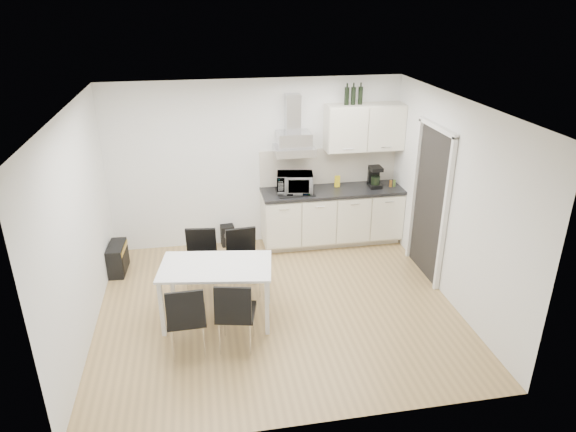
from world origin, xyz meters
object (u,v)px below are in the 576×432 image
object	(u,v)px
chair_near_left	(187,318)
floor_speaker	(228,235)
chair_near_right	(236,313)
guitar_amp	(118,258)
kitchenette	(334,194)
dining_table	(216,272)
chair_far_right	(244,264)
chair_far_left	(201,264)

from	to	relation	value
chair_near_left	floor_speaker	world-z (taller)	chair_near_left
chair_near_right	guitar_amp	distance (m)	2.55
kitchenette	dining_table	size ratio (longest dim) A/B	1.77
kitchenette	chair_near_left	xyz separation A→B (m)	(-2.31, -2.43, -0.39)
floor_speaker	guitar_amp	bearing A→B (deg)	-165.80
chair_near_right	floor_speaker	world-z (taller)	chair_near_right
chair_near_left	chair_far_right	bearing A→B (deg)	54.83
dining_table	chair_near_right	distance (m)	0.64
chair_far_left	guitar_amp	size ratio (longest dim) A/B	1.67
dining_table	floor_speaker	world-z (taller)	dining_table
kitchenette	chair_far_left	bearing A→B (deg)	-149.96
dining_table	chair_far_left	distance (m)	0.69
dining_table	chair_near_right	world-z (taller)	chair_near_right
kitchenette	chair_far_left	size ratio (longest dim) A/B	2.86
kitchenette	chair_near_right	size ratio (longest dim) A/B	2.86
chair_near_left	chair_near_right	world-z (taller)	same
floor_speaker	chair_near_right	bearing A→B (deg)	-97.30
chair_far_left	chair_near_right	bearing A→B (deg)	114.07
dining_table	chair_far_left	size ratio (longest dim) A/B	1.61
chair_far_left	dining_table	bearing A→B (deg)	113.28
chair_far_right	floor_speaker	xyz separation A→B (m)	(-0.13, 1.48, -0.27)
kitchenette	floor_speaker	xyz separation A→B (m)	(-1.69, 0.17, -0.66)
chair_far_left	floor_speaker	bearing A→B (deg)	-100.06
guitar_amp	floor_speaker	bearing A→B (deg)	23.12
kitchenette	guitar_amp	world-z (taller)	kitchenette
kitchenette	chair_near_right	xyz separation A→B (m)	(-1.76, -2.43, -0.39)
guitar_amp	dining_table	bearing A→B (deg)	-43.28
chair_near_left	floor_speaker	size ratio (longest dim) A/B	2.60
dining_table	chair_near_left	distance (m)	0.71
chair_far_left	guitar_amp	distance (m)	1.45
chair_near_right	floor_speaker	distance (m)	2.61
chair_far_right	kitchenette	bearing A→B (deg)	-144.88
chair_near_left	guitar_amp	xyz separation A→B (m)	(-1.00, 2.01, -0.22)
kitchenette	chair_near_right	bearing A→B (deg)	-125.87
guitar_amp	floor_speaker	size ratio (longest dim) A/B	1.56
chair_near_right	dining_table	bearing A→B (deg)	120.12
chair_near_left	guitar_amp	bearing A→B (deg)	115.11
chair_near_right	floor_speaker	size ratio (longest dim) A/B	2.60
dining_table	chair_far_right	xyz separation A→B (m)	(0.38, 0.55, -0.22)
chair_far_left	chair_near_right	distance (m)	1.26
chair_far_right	floor_speaker	distance (m)	1.51
dining_table	chair_far_left	world-z (taller)	chair_far_left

